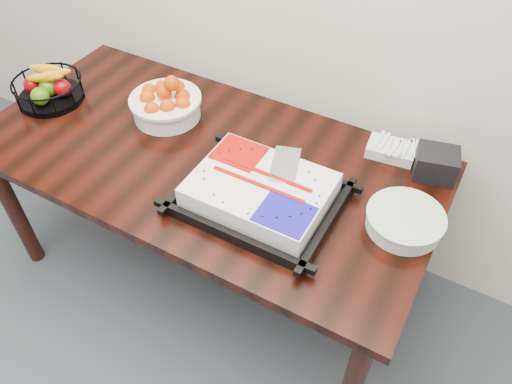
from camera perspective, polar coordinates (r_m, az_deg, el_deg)
The scene contains 7 objects.
table at distance 1.99m, azimuth -5.86°, elevation 2.47°, with size 1.80×0.90×0.75m.
cake_tray at distance 1.70m, azimuth 0.51°, elevation -0.09°, with size 0.53×0.42×0.11m.
tangerine_bowl at distance 2.10m, azimuth -10.33°, elevation 10.32°, with size 0.29×0.29×0.19m.
fruit_basket at distance 2.34m, azimuth -22.66°, elevation 10.96°, with size 0.29×0.29×0.15m.
plate_stack at distance 1.71m, azimuth 16.63°, elevation -3.19°, with size 0.26×0.26×0.06m.
fork_bag at distance 1.97m, azimuth 15.19°, elevation 4.72°, with size 0.19×0.14×0.05m.
napkin_box at distance 1.92m, azimuth 19.88°, elevation 3.06°, with size 0.15×0.13×0.11m, color black.
Camera 1 is at (0.88, 0.84, 2.02)m, focal length 35.00 mm.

